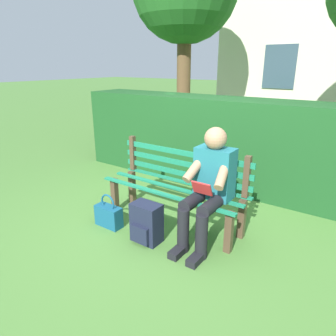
# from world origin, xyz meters

# --- Properties ---
(ground) EXTENTS (60.00, 60.00, 0.00)m
(ground) POSITION_xyz_m (0.00, 0.00, 0.00)
(ground) COLOR #477533
(park_bench) EXTENTS (1.68, 0.48, 0.89)m
(park_bench) POSITION_xyz_m (0.00, -0.08, 0.45)
(park_bench) COLOR #4C3828
(park_bench) RESTS_ON ground
(person_seated) EXTENTS (0.44, 0.73, 1.18)m
(person_seated) POSITION_xyz_m (-0.49, 0.10, 0.63)
(person_seated) COLOR #1E6672
(person_seated) RESTS_ON ground
(hedge_backdrop) EXTENTS (5.69, 0.79, 1.42)m
(hedge_backdrop) POSITION_xyz_m (-0.36, -1.48, 0.68)
(hedge_backdrop) COLOR #19471E
(hedge_backdrop) RESTS_ON ground
(backpack) EXTENTS (0.30, 0.27, 0.42)m
(backpack) POSITION_xyz_m (0.01, 0.47, 0.21)
(backpack) COLOR #191E33
(backpack) RESTS_ON ground
(handbag) EXTENTS (0.32, 0.14, 0.39)m
(handbag) POSITION_xyz_m (0.56, 0.47, 0.13)
(handbag) COLOR navy
(handbag) RESTS_ON ground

